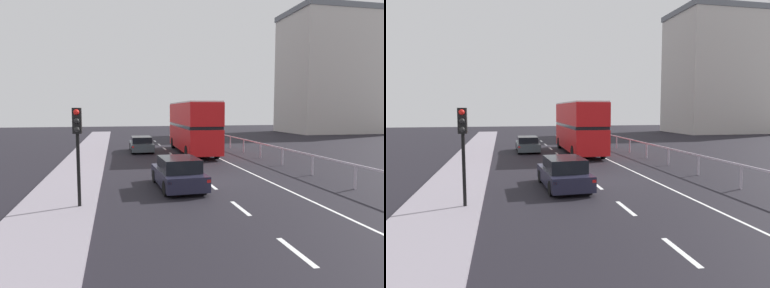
# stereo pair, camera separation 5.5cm
# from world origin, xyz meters

# --- Properties ---
(ground_plane) EXTENTS (73.77, 120.00, 0.10)m
(ground_plane) POSITION_xyz_m (0.00, 0.00, -0.05)
(ground_plane) COLOR black
(near_sidewalk_kerb) EXTENTS (2.79, 80.00, 0.14)m
(near_sidewalk_kerb) POSITION_xyz_m (-6.50, 0.00, 0.07)
(near_sidewalk_kerb) COLOR gray
(near_sidewalk_kerb) RESTS_ON ground
(lane_paint_markings) EXTENTS (3.20, 46.00, 0.01)m
(lane_paint_markings) POSITION_xyz_m (1.84, 8.98, 0.00)
(lane_paint_markings) COLOR silver
(lane_paint_markings) RESTS_ON ground
(bridge_side_railing) EXTENTS (0.10, 42.00, 1.13)m
(bridge_side_railing) POSITION_xyz_m (6.11, 9.00, 0.91)
(bridge_side_railing) COLOR #B9ACBC
(bridge_side_railing) RESTS_ON ground
(distant_building_block) EXTENTS (19.34, 10.75, 18.65)m
(distant_building_block) POSITION_xyz_m (31.31, 32.88, 9.34)
(distant_building_block) COLOR #B7B1AC
(distant_building_block) RESTS_ON ground
(double_decker_bus_red) EXTENTS (2.65, 10.37, 4.18)m
(double_decker_bus_red) POSITION_xyz_m (1.86, 11.34, 2.24)
(double_decker_bus_red) COLOR red
(double_decker_bus_red) RESTS_ON ground
(hatchback_car_near) EXTENTS (2.02, 4.32, 1.42)m
(hatchback_car_near) POSITION_xyz_m (-1.62, -1.28, 0.68)
(hatchback_car_near) COLOR #201F32
(hatchback_car_near) RESTS_ON ground
(traffic_signal_pole) EXTENTS (0.30, 0.42, 3.49)m
(traffic_signal_pole) POSITION_xyz_m (-5.68, -4.03, 2.76)
(traffic_signal_pole) COLOR black
(traffic_signal_pole) RESTS_ON near_sidewalk_kerb
(sedan_car_ahead) EXTENTS (1.86, 4.44, 1.31)m
(sedan_car_ahead) POSITION_xyz_m (-2.24, 13.07, 0.64)
(sedan_car_ahead) COLOR #404C52
(sedan_car_ahead) RESTS_ON ground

